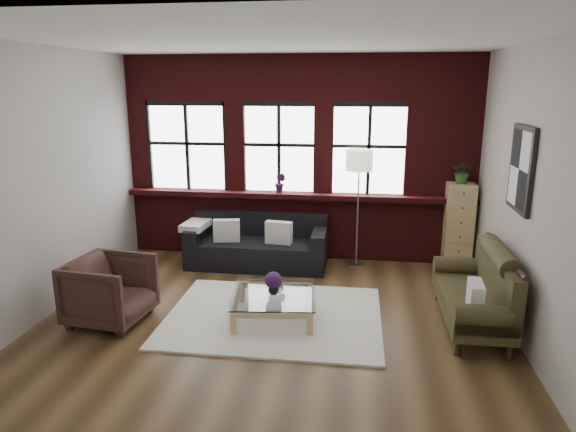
# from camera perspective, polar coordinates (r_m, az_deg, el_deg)

# --- Properties ---
(floor) EXTENTS (5.50, 5.50, 0.00)m
(floor) POSITION_cam_1_polar(r_m,az_deg,el_deg) (6.27, -1.71, -11.58)
(floor) COLOR #47311A
(floor) RESTS_ON ground
(ceiling) EXTENTS (5.50, 5.50, 0.00)m
(ceiling) POSITION_cam_1_polar(r_m,az_deg,el_deg) (5.65, -1.96, 19.02)
(ceiling) COLOR white
(ceiling) RESTS_ON ground
(wall_back) EXTENTS (5.50, 0.00, 5.50)m
(wall_back) POSITION_cam_1_polar(r_m,az_deg,el_deg) (8.19, 1.17, 6.36)
(wall_back) COLOR #ABA89F
(wall_back) RESTS_ON ground
(wall_front) EXTENTS (5.50, 0.00, 5.50)m
(wall_front) POSITION_cam_1_polar(r_m,az_deg,el_deg) (3.40, -9.03, -5.46)
(wall_front) COLOR #ABA89F
(wall_front) RESTS_ON ground
(wall_left) EXTENTS (0.00, 5.00, 5.00)m
(wall_left) POSITION_cam_1_polar(r_m,az_deg,el_deg) (6.78, -25.44, 3.27)
(wall_left) COLOR #ABA89F
(wall_left) RESTS_ON ground
(wall_right) EXTENTS (0.00, 5.00, 5.00)m
(wall_right) POSITION_cam_1_polar(r_m,az_deg,el_deg) (5.94, 25.33, 1.90)
(wall_right) COLOR #ABA89F
(wall_right) RESTS_ON ground
(brick_backwall) EXTENTS (5.50, 0.12, 3.20)m
(brick_backwall) POSITION_cam_1_polar(r_m,az_deg,el_deg) (8.13, 1.12, 6.30)
(brick_backwall) COLOR #4A1113
(brick_backwall) RESTS_ON floor
(sill_ledge) EXTENTS (5.50, 0.30, 0.08)m
(sill_ledge) POSITION_cam_1_polar(r_m,az_deg,el_deg) (8.14, 1.02, 2.31)
(sill_ledge) COLOR #4A1113
(sill_ledge) RESTS_ON brick_backwall
(window_left) EXTENTS (1.38, 0.10, 1.50)m
(window_left) POSITION_cam_1_polar(r_m,az_deg,el_deg) (8.52, -11.08, 7.43)
(window_left) COLOR black
(window_left) RESTS_ON brick_backwall
(window_mid) EXTENTS (1.38, 0.10, 1.50)m
(window_mid) POSITION_cam_1_polar(r_m,az_deg,el_deg) (8.16, -0.98, 7.39)
(window_mid) COLOR black
(window_mid) RESTS_ON brick_backwall
(window_right) EXTENTS (1.38, 0.10, 1.50)m
(window_right) POSITION_cam_1_polar(r_m,az_deg,el_deg) (8.06, 8.98, 7.14)
(window_right) COLOR black
(window_right) RESTS_ON brick_backwall
(wall_poster) EXTENTS (0.05, 0.74, 0.94)m
(wall_poster) POSITION_cam_1_polar(r_m,az_deg,el_deg) (6.17, 24.52, 4.77)
(wall_poster) COLOR black
(wall_poster) RESTS_ON wall_right
(shag_rug) EXTENTS (2.58, 2.04, 0.03)m
(shag_rug) POSITION_cam_1_polar(r_m,az_deg,el_deg) (6.35, -1.57, -11.06)
(shag_rug) COLOR silver
(shag_rug) RESTS_ON floor
(dark_sofa) EXTENTS (2.13, 0.86, 0.77)m
(dark_sofa) POSITION_cam_1_polar(r_m,az_deg,el_deg) (7.96, -3.43, -2.86)
(dark_sofa) COLOR black
(dark_sofa) RESTS_ON floor
(pillow_a) EXTENTS (0.42, 0.21, 0.34)m
(pillow_a) POSITION_cam_1_polar(r_m,az_deg,el_deg) (7.92, -6.84, -1.61)
(pillow_a) COLOR silver
(pillow_a) RESTS_ON dark_sofa
(pillow_b) EXTENTS (0.41, 0.19, 0.34)m
(pillow_b) POSITION_cam_1_polar(r_m,az_deg,el_deg) (7.75, -1.03, -1.85)
(pillow_b) COLOR silver
(pillow_b) RESTS_ON dark_sofa
(vintage_settee) EXTENTS (0.76, 1.70, 0.91)m
(vintage_settee) POSITION_cam_1_polar(r_m,az_deg,el_deg) (6.34, 19.77, -7.68)
(vintage_settee) COLOR #383219
(vintage_settee) RESTS_ON floor
(pillow_settee) EXTENTS (0.17, 0.39, 0.34)m
(pillow_settee) POSITION_cam_1_polar(r_m,az_deg,el_deg) (5.81, 20.08, -8.54)
(pillow_settee) COLOR silver
(pillow_settee) RESTS_ON vintage_settee
(armchair) EXTENTS (0.95, 0.93, 0.79)m
(armchair) POSITION_cam_1_polar(r_m,az_deg,el_deg) (6.44, -19.14, -7.84)
(armchair) COLOR #3A231D
(armchair) RESTS_ON floor
(coffee_table) EXTENTS (1.08, 1.08, 0.33)m
(coffee_table) POSITION_cam_1_polar(r_m,az_deg,el_deg) (6.26, -1.61, -10.05)
(coffee_table) COLOR tan
(coffee_table) RESTS_ON shag_rug
(vase) EXTENTS (0.17, 0.17, 0.13)m
(vase) POSITION_cam_1_polar(r_m,az_deg,el_deg) (6.16, -1.62, -8.09)
(vase) COLOR #B2B2B2
(vase) RESTS_ON coffee_table
(flowers) EXTENTS (0.20, 0.20, 0.20)m
(flowers) POSITION_cam_1_polar(r_m,az_deg,el_deg) (6.12, -1.63, -7.15)
(flowers) COLOR #461C54
(flowers) RESTS_ON vase
(drawer_chest) EXTENTS (0.41, 0.41, 1.32)m
(drawer_chest) POSITION_cam_1_polar(r_m,az_deg,el_deg) (8.21, 18.38, -1.06)
(drawer_chest) COLOR tan
(drawer_chest) RESTS_ON floor
(potted_plant_top) EXTENTS (0.35, 0.31, 0.35)m
(potted_plant_top) POSITION_cam_1_polar(r_m,az_deg,el_deg) (8.04, 18.85, 4.72)
(potted_plant_top) COLOR #2D5923
(potted_plant_top) RESTS_ON drawer_chest
(floor_lamp) EXTENTS (0.40, 0.40, 1.95)m
(floor_lamp) POSITION_cam_1_polar(r_m,az_deg,el_deg) (7.87, 7.77, 1.28)
(floor_lamp) COLOR #A5A5A8
(floor_lamp) RESTS_ON floor
(sill_plant) EXTENTS (0.22, 0.20, 0.32)m
(sill_plant) POSITION_cam_1_polar(r_m,az_deg,el_deg) (8.11, -0.87, 3.71)
(sill_plant) COLOR #461C54
(sill_plant) RESTS_ON sill_ledge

